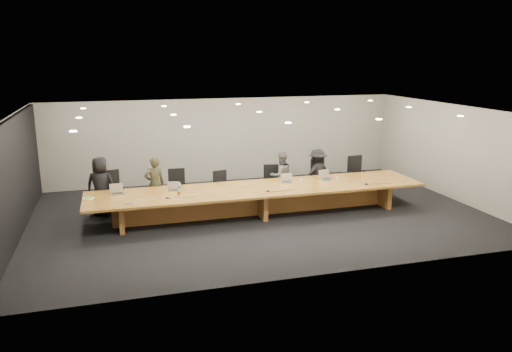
{
  "coord_description": "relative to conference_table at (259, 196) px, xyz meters",
  "views": [
    {
      "loc": [
        -3.68,
        -12.33,
        4.19
      ],
      "look_at": [
        0.0,
        0.3,
        1.0
      ],
      "focal_mm": 35.0,
      "sensor_mm": 36.0,
      "label": 1
    }
  ],
  "objects": [
    {
      "name": "ground",
      "position": [
        0.0,
        0.0,
        -0.52
      ],
      "size": [
        12.0,
        12.0,
        0.0
      ],
      "primitive_type": "plane",
      "color": "black",
      "rests_on": "ground"
    },
    {
      "name": "back_wall",
      "position": [
        0.0,
        4.0,
        0.88
      ],
      "size": [
        12.0,
        0.02,
        2.8
      ],
      "primitive_type": "cube",
      "color": "#B9B3A8",
      "rests_on": "ground"
    },
    {
      "name": "left_wall_panel",
      "position": [
        -5.94,
        0.0,
        0.85
      ],
      "size": [
        0.08,
        7.84,
        2.74
      ],
      "primitive_type": "cube",
      "color": "black",
      "rests_on": "ground"
    },
    {
      "name": "conference_table",
      "position": [
        0.0,
        0.0,
        0.0
      ],
      "size": [
        9.0,
        1.8,
        0.75
      ],
      "color": "brown",
      "rests_on": "ground"
    },
    {
      "name": "chair_far_left",
      "position": [
        -3.74,
        1.18,
        0.08
      ],
      "size": [
        0.77,
        0.77,
        1.19
      ],
      "primitive_type": null,
      "rotation": [
        0.0,
        0.0,
        0.33
      ],
      "color": "black",
      "rests_on": "ground"
    },
    {
      "name": "chair_left",
      "position": [
        -2.02,
        1.23,
        0.04
      ],
      "size": [
        0.6,
        0.6,
        1.11
      ],
      "primitive_type": null,
      "rotation": [
        0.0,
        0.0,
        -0.05
      ],
      "color": "black",
      "rests_on": "ground"
    },
    {
      "name": "chair_mid_left",
      "position": [
        -0.73,
        1.16,
        -0.02
      ],
      "size": [
        0.62,
        0.62,
        1.0
      ],
      "primitive_type": null,
      "rotation": [
        0.0,
        0.0,
        0.25
      ],
      "color": "black",
      "rests_on": "ground"
    },
    {
      "name": "chair_mid_right",
      "position": [
        0.77,
        1.28,
        0.0
      ],
      "size": [
        0.63,
        0.63,
        1.05
      ],
      "primitive_type": null,
      "rotation": [
        0.0,
        0.0,
        -0.21
      ],
      "color": "black",
      "rests_on": "ground"
    },
    {
      "name": "chair_right",
      "position": [
        2.38,
        1.3,
        0.06
      ],
      "size": [
        0.71,
        0.71,
        1.16
      ],
      "primitive_type": null,
      "rotation": [
        0.0,
        0.0,
        0.23
      ],
      "color": "black",
      "rests_on": "ground"
    },
    {
      "name": "chair_far_right",
      "position": [
        3.57,
        1.19,
        0.07
      ],
      "size": [
        0.67,
        0.67,
        1.18
      ],
      "primitive_type": null,
      "rotation": [
        0.0,
        0.0,
        0.13
      ],
      "color": "black",
      "rests_on": "ground"
    },
    {
      "name": "person_a",
      "position": [
        -4.06,
        1.21,
        0.27
      ],
      "size": [
        0.88,
        0.69,
        1.59
      ],
      "primitive_type": "imported",
      "rotation": [
        0.0,
        0.0,
        2.88
      ],
      "color": "black",
      "rests_on": "ground"
    },
    {
      "name": "person_b",
      "position": [
        -2.65,
        1.15,
        0.24
      ],
      "size": [
        0.61,
        0.45,
        1.51
      ],
      "primitive_type": "imported",
      "rotation": [
        0.0,
        0.0,
        3.32
      ],
      "color": "#2F2C1A",
      "rests_on": "ground"
    },
    {
      "name": "person_c",
      "position": [
        1.04,
        1.23,
        0.2
      ],
      "size": [
        0.77,
        0.64,
        1.45
      ],
      "primitive_type": "imported",
      "rotation": [
        0.0,
        0.0,
        3.28
      ],
      "color": "#535355",
      "rests_on": "ground"
    },
    {
      "name": "person_d",
      "position": [
        2.18,
        1.17,
        0.22
      ],
      "size": [
        1.04,
        0.71,
        1.47
      ],
      "primitive_type": "imported",
      "rotation": [
        0.0,
        0.0,
        3.33
      ],
      "color": "black",
      "rests_on": "ground"
    },
    {
      "name": "laptop_a",
      "position": [
        -3.66,
        0.39,
        0.36
      ],
      "size": [
        0.35,
        0.27,
        0.26
      ],
      "primitive_type": null,
      "rotation": [
        0.0,
        0.0,
        0.08
      ],
      "color": "#B7AB8C",
      "rests_on": "conference_table"
    },
    {
      "name": "laptop_b",
      "position": [
        -2.25,
        0.34,
        0.34
      ],
      "size": [
        0.33,
        0.27,
        0.23
      ],
      "primitive_type": null,
      "rotation": [
        0.0,
        0.0,
        -0.19
      ],
      "color": "#C8B399",
      "rests_on": "conference_table"
    },
    {
      "name": "laptop_d",
      "position": [
        0.89,
        0.32,
        0.35
      ],
      "size": [
        0.36,
        0.3,
        0.25
      ],
      "primitive_type": null,
      "rotation": [
        0.0,
        0.0,
        -0.25
      ],
      "color": "#C4B896",
      "rests_on": "conference_table"
    },
    {
      "name": "laptop_e",
      "position": [
        2.1,
        0.29,
        0.37
      ],
      "size": [
        0.42,
        0.35,
        0.28
      ],
      "primitive_type": null,
      "rotation": [
        0.0,
        0.0,
        0.28
      ],
      "color": "beige",
      "rests_on": "conference_table"
    },
    {
      "name": "water_bottle",
      "position": [
        -2.09,
        0.25,
        0.34
      ],
      "size": [
        0.09,
        0.09,
        0.22
      ],
      "primitive_type": "cylinder",
      "rotation": [
        0.0,
        0.0,
        0.4
      ],
      "color": "#AFBFBB",
      "rests_on": "conference_table"
    },
    {
      "name": "amber_mug",
      "position": [
        -2.16,
        -0.12,
        0.27
      ],
      "size": [
        0.09,
        0.09,
        0.09
      ],
      "primitive_type": "cylinder",
      "rotation": [
        0.0,
        0.0,
        -0.29
      ],
      "color": "brown",
      "rests_on": "conference_table"
    },
    {
      "name": "paper_cup_near",
      "position": [
        1.28,
        0.21,
        0.27
      ],
      "size": [
        0.09,
        0.09,
        0.09
      ],
      "primitive_type": "cone",
      "rotation": [
        0.0,
        0.0,
        -0.2
      ],
      "color": "white",
      "rests_on": "conference_table"
    },
    {
      "name": "paper_cup_far",
      "position": [
        2.36,
        0.17,
        0.27
      ],
      "size": [
        0.1,
        0.1,
        0.09
      ],
      "primitive_type": "cone",
      "rotation": [
        0.0,
        0.0,
        -0.41
      ],
      "color": "silver",
      "rests_on": "conference_table"
    },
    {
      "name": "notepad",
      "position": [
        -4.35,
        0.17,
        0.24
      ],
      "size": [
        0.29,
        0.27,
        0.01
      ],
      "primitive_type": "cube",
      "rotation": [
        0.0,
        0.0,
        -0.4
      ],
      "color": "white",
      "rests_on": "conference_table"
    },
    {
      "name": "lime_gadget",
      "position": [
        -4.34,
        0.16,
        0.26
      ],
      "size": [
        0.18,
        0.14,
        0.02
      ],
      "primitive_type": "cube",
      "rotation": [
        0.0,
        0.0,
        0.37
      ],
      "color": "#5AAB2D",
      "rests_on": "notepad"
    },
    {
      "name": "av_box",
      "position": [
        -3.4,
        -0.51,
        0.24
      ],
      "size": [
        0.19,
        0.14,
        0.03
      ],
      "primitive_type": "cube",
      "rotation": [
        0.0,
        0.0,
        0.05
      ],
      "color": "silver",
      "rests_on": "conference_table"
    },
    {
      "name": "mic_left",
      "position": [
        -2.47,
        -0.33,
        0.24
      ],
      "size": [
        0.14,
        0.14,
        0.03
      ],
      "primitive_type": "cone",
      "rotation": [
        0.0,
        0.0,
        -0.34
      ],
      "color": "black",
      "rests_on": "conference_table"
    },
    {
      "name": "mic_center",
      "position": [
        0.12,
        -0.43,
        0.24
      ],
      "size": [
        0.12,
        0.12,
        0.03
      ],
      "primitive_type": "cone",
      "rotation": [
        0.0,
        0.0,
        -0.03
      ],
      "color": "black",
      "rests_on": "conference_table"
    },
    {
      "name": "mic_right",
      "position": [
        2.92,
        -0.49,
        0.25
      ],
      "size": [
        0.16,
        0.16,
        0.03
      ],
      "primitive_type": "cone",
      "rotation": [
        0.0,
        0.0,
        0.35
      ],
      "color": "black",
      "rests_on": "conference_table"
    }
  ]
}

